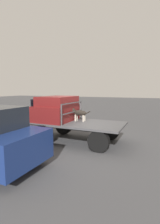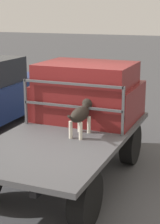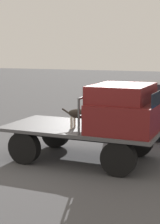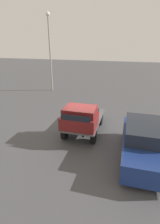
{
  "view_description": "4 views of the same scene",
  "coord_description": "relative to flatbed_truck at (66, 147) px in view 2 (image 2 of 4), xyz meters",
  "views": [
    {
      "loc": [
        -3.02,
        6.58,
        2.23
      ],
      "look_at": [
        0.03,
        -0.25,
        1.24
      ],
      "focal_mm": 28.0,
      "sensor_mm": 36.0,
      "label": 1
    },
    {
      "loc": [
        -5.42,
        -2.48,
        2.84
      ],
      "look_at": [
        0.03,
        -0.25,
        1.24
      ],
      "focal_mm": 60.0,
      "sensor_mm": 36.0,
      "label": 2
    },
    {
      "loc": [
        3.45,
        -8.32,
        2.69
      ],
      "look_at": [
        0.03,
        -0.25,
        1.24
      ],
      "focal_mm": 60.0,
      "sensor_mm": 36.0,
      "label": 3
    },
    {
      "loc": [
        9.34,
        2.25,
        5.22
      ],
      "look_at": [
        0.03,
        -0.25,
        1.24
      ],
      "focal_mm": 28.0,
      "sensor_mm": 36.0,
      "label": 4
    }
  ],
  "objects": [
    {
      "name": "ground_plane",
      "position": [
        0.0,
        0.0,
        -0.61
      ],
      "size": [
        80.0,
        80.0,
        0.0
      ],
      "primitive_type": "plane",
      "color": "#474749"
    },
    {
      "name": "dog",
      "position": [
        0.12,
        -0.25,
        0.6
      ],
      "size": [
        0.98,
        0.23,
        0.61
      ],
      "rotation": [
        0.0,
        0.0,
        0.06
      ],
      "color": "beige",
      "rests_on": "flatbed_truck"
    },
    {
      "name": "truck_headboard",
      "position": [
        0.28,
        0.0,
        0.78
      ],
      "size": [
        0.04,
        1.86,
        0.83
      ],
      "color": "#4C4C4F",
      "rests_on": "flatbed_truck"
    },
    {
      "name": "truck_cab",
      "position": [
        1.06,
        0.0,
        0.74
      ],
      "size": [
        1.5,
        1.86,
        1.07
      ],
      "color": "maroon",
      "rests_on": "flatbed_truck"
    },
    {
      "name": "flatbed_truck",
      "position": [
        0.0,
        0.0,
        0.0
      ],
      "size": [
        3.8,
        1.98,
        0.84
      ],
      "color": "black",
      "rests_on": "ground"
    }
  ]
}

